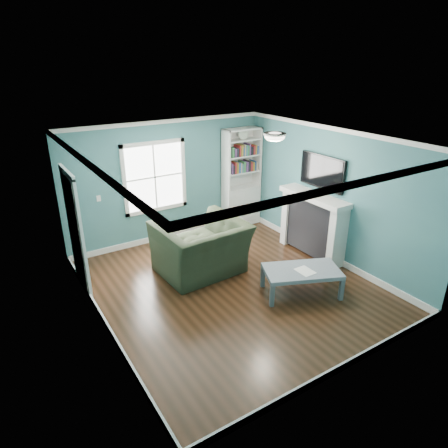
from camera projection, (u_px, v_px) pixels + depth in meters
floor at (232, 286)px, 7.09m from camera, size 5.00×5.00×0.00m
room_walls at (232, 203)px, 6.47m from camera, size 5.00×5.00×5.00m
trim at (232, 222)px, 6.61m from camera, size 4.50×5.00×2.60m
window at (155, 177)px, 8.31m from camera, size 1.40×0.06×1.50m
bookshelf at (241, 187)px, 9.39m from camera, size 0.90×0.35×2.31m
fireplace at (313, 225)px, 8.02m from camera, size 0.44×1.58×1.30m
tv at (322, 172)px, 7.66m from camera, size 0.06×1.10×0.65m
door at (75, 231)px, 6.67m from camera, size 0.12×0.98×2.17m
ceiling_fixture at (275, 136)px, 6.62m from camera, size 0.38×0.38×0.15m
light_switch at (99, 198)px, 7.82m from camera, size 0.08×0.01×0.12m
recliner at (201, 240)px, 7.30m from camera, size 1.59×1.08×1.34m
coffee_table at (302, 272)px, 6.74m from camera, size 1.43×1.13×0.46m
paper_sheet at (305, 271)px, 6.66m from camera, size 0.25×0.32×0.00m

